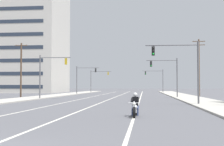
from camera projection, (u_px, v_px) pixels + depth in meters
lane_stripe_center at (116, 97)px, 53.17m from camera, size 0.16×100.00×0.01m
lane_stripe_left at (93, 97)px, 53.59m from camera, size 0.16×100.00×0.01m
lane_stripe_right at (141, 97)px, 52.74m from camera, size 0.16×100.00×0.01m
sidewalk_kerb_right at (189, 98)px, 47.03m from camera, size 4.40×110.00×0.14m
sidewalk_kerb_left at (40, 97)px, 49.39m from camera, size 4.40×110.00×0.14m
motorcycle_with_rider at (135, 107)px, 18.99m from camera, size 0.70×2.19×1.46m
traffic_signal_near_right at (183, 63)px, 30.53m from camera, size 5.17×0.37×6.20m
traffic_signal_near_left at (49, 70)px, 44.20m from camera, size 4.43×0.53×6.20m
traffic_signal_mid_right at (168, 72)px, 49.03m from camera, size 4.85×0.60×6.20m
traffic_signal_mid_left at (83, 76)px, 69.46m from camera, size 5.08×0.37×6.20m
traffic_signal_far_right at (157, 77)px, 83.78m from camera, size 5.55×0.46×6.20m
traffic_signal_far_left at (97, 78)px, 87.15m from camera, size 5.78×0.37×6.20m
utility_pole_left_near at (21, 69)px, 50.26m from camera, size 2.07×0.26×8.74m
utility_pole_right_far at (199, 65)px, 56.57m from camera, size 2.28×0.26×10.30m
apartment_building_far_left_block at (16, 39)px, 88.10m from camera, size 26.68×19.31×29.85m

